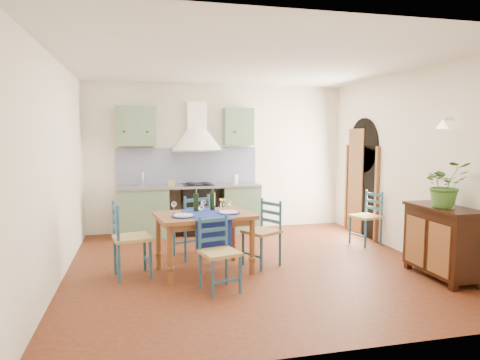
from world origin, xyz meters
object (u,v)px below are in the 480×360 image
dining_table (205,221)px  chair_near (219,253)px  sideboard (442,239)px  potted_plant (446,184)px

dining_table → chair_near: bearing=-85.8°
sideboard → potted_plant: potted_plant is taller
chair_near → potted_plant: 2.95m
dining_table → sideboard: bearing=-18.0°
chair_near → dining_table: bearing=94.2°
chair_near → sideboard: bearing=-4.4°
chair_near → sideboard: (2.88, -0.22, 0.05)m
dining_table → sideboard: 3.09m
sideboard → potted_plant: 0.72m
sideboard → dining_table: bearing=162.0°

